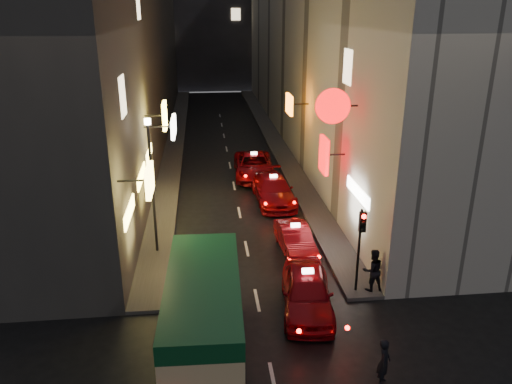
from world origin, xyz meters
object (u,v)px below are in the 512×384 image
object	(u,v)px
taxi_near	(307,288)
traffic_light	(361,234)
lamp_post	(152,178)
minibus	(204,307)
pedestrian_crossing	(384,359)

from	to	relation	value
taxi_near	traffic_light	distance (m)	2.94
taxi_near	lamp_post	xyz separation A→B (m)	(-6.00, 5.32, 2.81)
lamp_post	traffic_light	bearing A→B (deg)	-28.91
taxi_near	traffic_light	size ratio (longest dim) A/B	1.71
minibus	taxi_near	world-z (taller)	minibus
pedestrian_crossing	traffic_light	world-z (taller)	traffic_light
traffic_light	lamp_post	distance (m)	9.42
minibus	lamp_post	size ratio (longest dim) A/B	1.07
minibus	lamp_post	world-z (taller)	lamp_post
minibus	pedestrian_crossing	distance (m)	5.78
minibus	traffic_light	distance (m)	6.80
taxi_near	pedestrian_crossing	distance (m)	4.42
pedestrian_crossing	taxi_near	bearing A→B (deg)	43.69
pedestrian_crossing	lamp_post	bearing A→B (deg)	62.21
traffic_light	lamp_post	world-z (taller)	lamp_post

